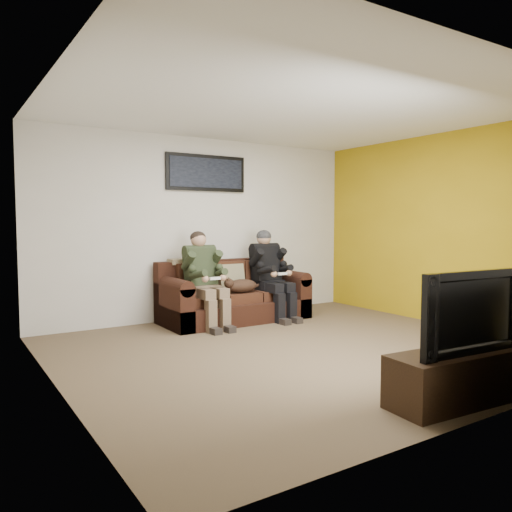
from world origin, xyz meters
TOP-DOWN VIEW (x-y plane):
  - floor at (0.00, 0.00)m, footprint 5.00×5.00m
  - ceiling at (0.00, 0.00)m, footprint 5.00×5.00m
  - wall_back at (0.00, 2.25)m, footprint 5.00×0.00m
  - wall_front at (0.00, -2.25)m, footprint 5.00×0.00m
  - wall_left at (-2.50, 0.00)m, footprint 0.00×4.50m
  - wall_right at (2.50, 0.00)m, footprint 0.00×4.50m
  - accent_wall_right at (2.49, 0.00)m, footprint 0.00×4.50m
  - sofa at (0.21, 1.82)m, footprint 2.07×0.89m
  - throw_pillow at (0.21, 1.86)m, footprint 0.40×0.19m
  - throw_blanket at (-0.41, 2.08)m, footprint 0.42×0.21m
  - person_left at (-0.32, 1.65)m, footprint 0.51×0.87m
  - person_right at (0.74, 1.65)m, footprint 0.51×0.86m
  - cat at (0.21, 1.60)m, footprint 0.66×0.26m
  - framed_poster at (0.01, 2.22)m, footprint 1.25×0.05m
  - tv_stand at (0.09, -1.95)m, footprint 1.31×0.51m
  - television at (0.09, -1.95)m, footprint 1.11×0.23m

SIDE VIEW (x-z plane):
  - floor at x=0.00m, z-range 0.00..0.00m
  - tv_stand at x=0.09m, z-range 0.00..0.40m
  - sofa at x=0.21m, z-range -0.10..0.74m
  - cat at x=0.21m, z-range 0.39..0.64m
  - throw_pillow at x=0.21m, z-range 0.41..0.80m
  - person_left at x=-0.32m, z-range 0.07..1.34m
  - person_right at x=0.74m, z-range 0.07..1.35m
  - television at x=0.09m, z-range 0.40..1.04m
  - throw_blanket at x=-0.41m, z-range 0.81..0.88m
  - wall_back at x=0.00m, z-range -1.20..3.80m
  - wall_front at x=0.00m, z-range -1.20..3.80m
  - wall_left at x=-2.50m, z-range -0.95..3.55m
  - wall_right at x=2.50m, z-range -0.95..3.55m
  - accent_wall_right at x=2.49m, z-range -0.95..3.55m
  - framed_poster at x=0.01m, z-range 1.84..2.36m
  - ceiling at x=0.00m, z-range 2.60..2.60m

